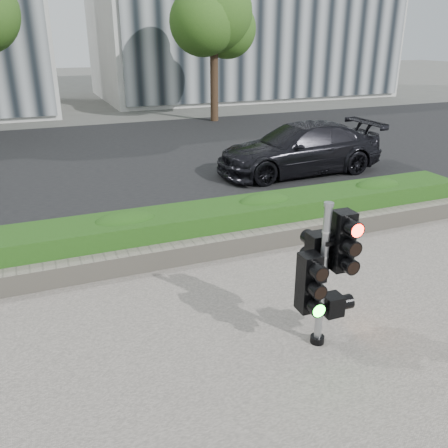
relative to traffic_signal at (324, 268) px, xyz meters
name	(u,v)px	position (x,y,z in m)	size (l,w,h in m)	color
ground	(250,314)	(-0.52, 0.93, -1.07)	(120.00, 120.00, 0.00)	#51514C
sidewalk	(361,444)	(-0.52, -1.57, -1.05)	(16.00, 11.00, 0.03)	#9E9389
road	(118,158)	(-0.52, 10.93, -1.06)	(60.00, 13.00, 0.02)	black
curb	(182,231)	(-0.52, 4.08, -1.01)	(60.00, 0.25, 0.12)	gray
stone_wall	(204,249)	(-0.52, 2.83, -0.87)	(12.00, 0.32, 0.34)	gray
hedge	(191,227)	(-0.52, 3.48, -0.70)	(12.00, 1.00, 0.68)	#357724
tree_right	(213,16)	(4.97, 16.49, 3.41)	(4.10, 3.58, 6.53)	black
traffic_signal	(324,268)	(0.00, 0.00, 0.00)	(0.65, 0.48, 1.88)	black
car_dark	(299,148)	(3.94, 7.14, -0.35)	(1.95, 4.79, 1.39)	black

